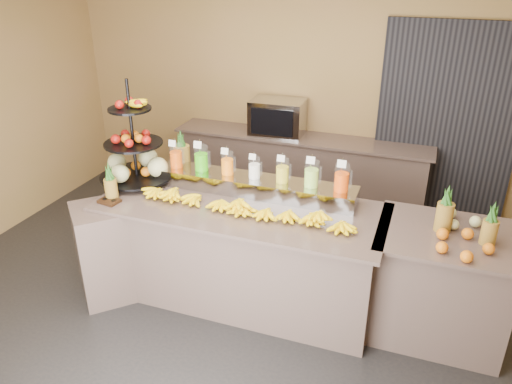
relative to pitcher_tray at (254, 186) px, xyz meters
The scene contains 20 objects.
ground 1.16m from the pitcher_tray, 92.60° to the right, with size 6.00×6.00×0.00m, color black.
room_envelope 0.91m from the pitcher_tray, 51.97° to the left, with size 6.04×5.02×2.82m.
buffet_counter 0.64m from the pitcher_tray, 113.87° to the right, with size 2.75×1.25×0.93m.
right_counter 1.77m from the pitcher_tray, ahead, with size 1.08×0.88×0.93m.
back_ledge 1.75m from the pitcher_tray, 90.90° to the left, with size 3.10×0.55×0.93m.
pitcher_tray is the anchor object (origin of this frame).
juice_pitcher_orange_a 0.80m from the pitcher_tray, behind, with size 0.12×0.12×0.29m.
juice_pitcher_green 0.55m from the pitcher_tray, behind, with size 0.13×0.13×0.31m.
juice_pitcher_orange_b 0.31m from the pitcher_tray, behind, with size 0.12×0.12×0.28m.
juice_pitcher_milk 0.16m from the pitcher_tray, 103.54° to the right, with size 0.11×0.11×0.26m.
juice_pitcher_lemon 0.31m from the pitcher_tray, ahead, with size 0.12×0.12×0.28m.
juice_pitcher_lime 0.55m from the pitcher_tray, ahead, with size 0.13×0.13×0.30m.
juice_pitcher_orange_c 0.80m from the pitcher_tray, ahead, with size 0.13×0.13×0.31m.
banana_heap 0.36m from the pitcher_tray, 86.71° to the right, with size 1.91×0.17×0.16m.
fruit_stand 1.12m from the pitcher_tray, behind, with size 0.89×0.89×0.98m.
condiment_caddy 1.28m from the pitcher_tray, 151.36° to the right, with size 0.17×0.13×0.03m, color black.
pineapple_left_a 1.26m from the pitcher_tray, 154.48° to the right, with size 0.11×0.11×0.35m.
pineapple_left_b 0.84m from the pitcher_tray, 168.30° to the left, with size 0.16×0.16×0.46m.
right_fruit_pile 1.78m from the pitcher_tray, ahead, with size 0.44×0.42×0.23m.
oven_warmer 1.70m from the pitcher_tray, 100.73° to the left, with size 0.63×0.44×0.42m, color gray.
Camera 1 is at (1.44, -3.26, 2.87)m, focal length 35.00 mm.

